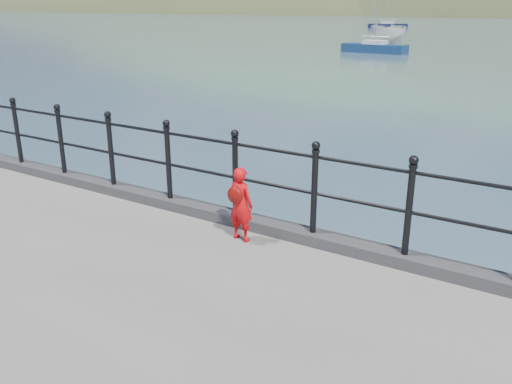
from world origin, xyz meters
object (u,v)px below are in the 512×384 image
Objects in this scene: launch_white at (389,34)px; sailboat_port at (374,49)px; sailboat_left at (387,26)px; child at (240,204)px; railing at (273,174)px.

sailboat_port is (2.73, -11.02, -0.61)m from launch_white.
launch_white is 35.76m from sailboat_left.
launch_white is 0.56× the size of sailboat_left.
sailboat_left is 47.06m from sailboat_port.
child is 40.95m from sailboat_port.
child is 0.11× the size of sailboat_left.
sailboat_left is (-27.62, 83.55, -1.16)m from child.
sailboat_left is at bearing -66.79° from child.
launch_white is at bearing -67.72° from child.
sailboat_left reaches higher than railing.
child is (-0.23, -0.42, -0.32)m from railing.
railing is at bearing -114.13° from child.
railing is 51.94m from launch_white.
child is at bearing -96.98° from sailboat_left.
launch_white is (-15.83, 49.46, -0.87)m from railing.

